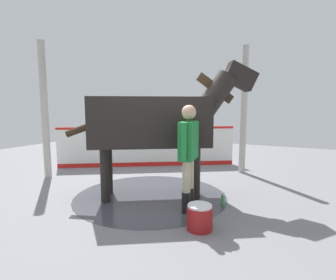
# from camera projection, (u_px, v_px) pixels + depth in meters

# --- Properties ---
(ground_plane) EXTENTS (16.00, 16.00, 0.02)m
(ground_plane) POSITION_uv_depth(u_px,v_px,m) (141.00, 194.00, 5.12)
(ground_plane) COLOR gray
(wet_patch) EXTENTS (2.87, 2.87, 0.00)m
(wet_patch) POSITION_uv_depth(u_px,v_px,m) (151.00, 196.00, 5.02)
(wet_patch) COLOR #42444C
(wet_patch) RESTS_ON ground
(barrier_wall) EXTENTS (4.27, 2.74, 1.13)m
(barrier_wall) POSITION_uv_depth(u_px,v_px,m) (147.00, 148.00, 7.49)
(barrier_wall) COLOR white
(barrier_wall) RESTS_ON ground
(roof_post_near) EXTENTS (0.16, 0.16, 3.20)m
(roof_post_near) POSITION_uv_depth(u_px,v_px,m) (244.00, 111.00, 6.63)
(roof_post_near) COLOR #B7B2A8
(roof_post_near) RESTS_ON ground
(roof_post_far) EXTENTS (0.16, 0.16, 3.20)m
(roof_post_far) POSITION_uv_depth(u_px,v_px,m) (45.00, 111.00, 6.15)
(roof_post_far) COLOR #B7B2A8
(roof_post_far) RESTS_ON ground
(horse) EXTENTS (3.09, 2.14, 2.53)m
(horse) POSITION_uv_depth(u_px,v_px,m) (157.00, 121.00, 4.85)
(horse) COLOR black
(horse) RESTS_ON ground
(handler) EXTENTS (0.29, 0.68, 1.72)m
(handler) POSITION_uv_depth(u_px,v_px,m) (188.00, 150.00, 4.19)
(handler) COLOR black
(handler) RESTS_ON ground
(wash_bucket) EXTENTS (0.36, 0.36, 0.35)m
(wash_bucket) POSITION_uv_depth(u_px,v_px,m) (200.00, 217.00, 3.62)
(wash_bucket) COLOR maroon
(wash_bucket) RESTS_ON ground
(bottle_shampoo) EXTENTS (0.07, 0.07, 0.24)m
(bottle_shampoo) POSITION_uv_depth(u_px,v_px,m) (208.00, 213.00, 3.92)
(bottle_shampoo) COLOR #3399CC
(bottle_shampoo) RESTS_ON ground
(bottle_spray) EXTENTS (0.07, 0.07, 0.23)m
(bottle_spray) POSITION_uv_depth(u_px,v_px,m) (223.00, 200.00, 4.50)
(bottle_spray) COLOR #4CA559
(bottle_spray) RESTS_ON ground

